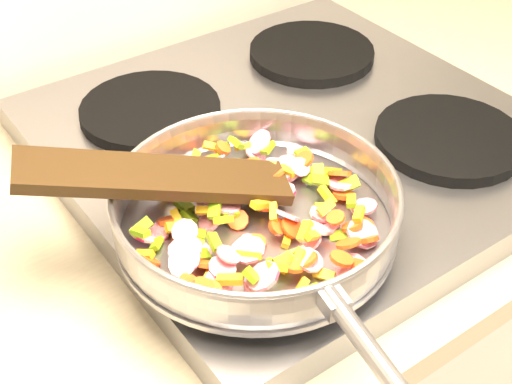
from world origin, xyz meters
TOP-DOWN VIEW (x-y plane):
  - cooktop at (-0.70, 1.67)m, footprint 0.60×0.60m
  - grate_fl at (-0.84, 1.52)m, footprint 0.19×0.19m
  - grate_fr at (-0.56, 1.52)m, footprint 0.19×0.19m
  - grate_bl at (-0.84, 1.81)m, footprint 0.19×0.19m
  - grate_br at (-0.56, 1.81)m, footprint 0.19×0.19m
  - saute_pan at (-0.87, 1.52)m, footprint 0.34×0.51m
  - vegetable_heap at (-0.87, 1.52)m, footprint 0.26×0.27m
  - wooden_spatula at (-0.94, 1.59)m, footprint 0.29×0.17m

SIDE VIEW (x-z plane):
  - cooktop at x=-0.70m, z-range 0.90..0.94m
  - grate_fl at x=-0.84m, z-range 0.94..0.96m
  - grate_fr at x=-0.56m, z-range 0.94..0.96m
  - grate_bl at x=-0.84m, z-range 0.94..0.96m
  - grate_br at x=-0.56m, z-range 0.94..0.96m
  - vegetable_heap at x=-0.87m, z-range 0.95..1.00m
  - saute_pan at x=-0.87m, z-range 0.96..1.02m
  - wooden_spatula at x=-0.94m, z-range 0.97..1.06m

